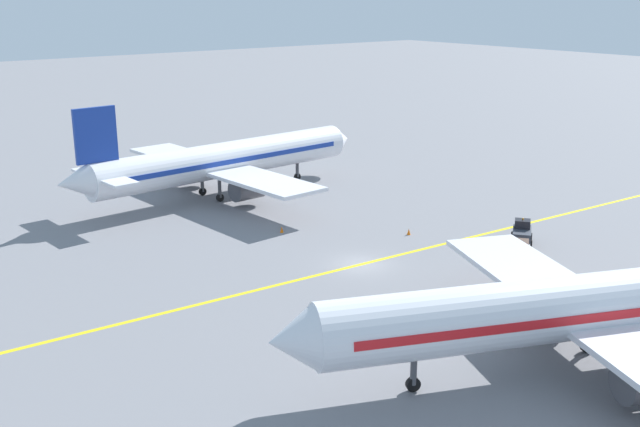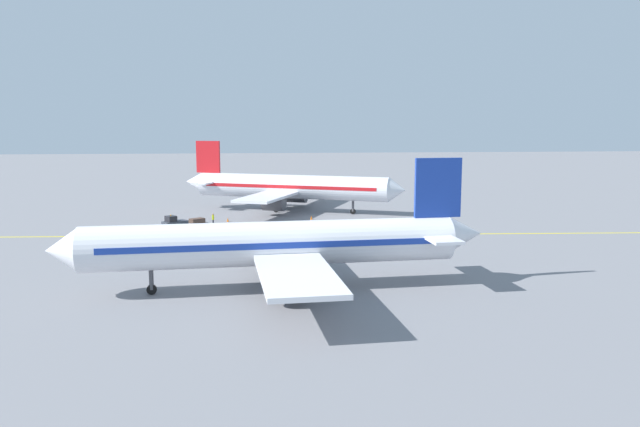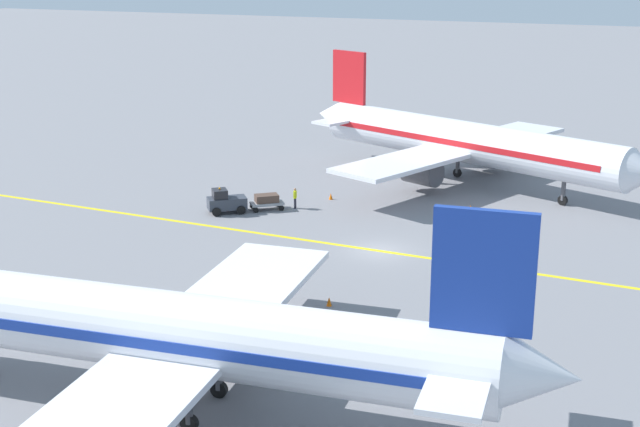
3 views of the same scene
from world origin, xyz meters
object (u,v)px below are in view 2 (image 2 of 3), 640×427
at_px(traffic_cone_far_edge, 296,250).
at_px(traffic_cone_mid_apron, 228,220).
at_px(airplane_adjacent_stand, 277,244).
at_px(traffic_cone_near_nose, 311,218).
at_px(baggage_cart_trailing, 197,222).
at_px(baggage_tug_dark, 174,224).
at_px(airplane_at_gate, 289,187).
at_px(ground_crew_worker, 213,219).
at_px(traffic_cone_by_wingtip, 218,239).

bearing_deg(traffic_cone_far_edge, traffic_cone_mid_apron, -159.64).
distance_m(airplane_adjacent_stand, traffic_cone_near_nose, 36.77).
bearing_deg(baggage_cart_trailing, traffic_cone_near_nose, 109.39).
bearing_deg(traffic_cone_near_nose, baggage_tug_dark, -67.62).
xyz_separation_m(airplane_at_gate, traffic_cone_mid_apron, (9.17, -8.92, -3.43)).
height_order(airplane_adjacent_stand, ground_crew_worker, airplane_adjacent_stand).
relative_size(airplane_adjacent_stand, traffic_cone_by_wingtip, 64.62).
bearing_deg(baggage_cart_trailing, airplane_adjacent_stand, 16.98).
height_order(baggage_tug_dark, ground_crew_worker, baggage_tug_dark).
relative_size(baggage_tug_dark, traffic_cone_by_wingtip, 5.99).
bearing_deg(baggage_tug_dark, baggage_cart_trailing, 127.19).
bearing_deg(ground_crew_worker, baggage_tug_dark, -55.55).
relative_size(airplane_at_gate, baggage_tug_dark, 10.27).
distance_m(baggage_tug_dark, traffic_cone_near_nose, 19.38).
relative_size(airplane_at_gate, baggage_cart_trailing, 11.60).
distance_m(baggage_cart_trailing, ground_crew_worker, 2.29).
xyz_separation_m(baggage_cart_trailing, ground_crew_worker, (-1.16, 1.97, 0.15)).
relative_size(baggage_tug_dark, traffic_cone_near_nose, 5.99).
relative_size(baggage_cart_trailing, traffic_cone_mid_apron, 5.30).
distance_m(baggage_tug_dark, traffic_cone_mid_apron, 9.21).
xyz_separation_m(airplane_adjacent_stand, traffic_cone_mid_apron, (-35.42, -5.68, -3.43)).
relative_size(baggage_tug_dark, traffic_cone_mid_apron, 5.99).
relative_size(traffic_cone_mid_apron, traffic_cone_by_wingtip, 1.00).
bearing_deg(traffic_cone_mid_apron, traffic_cone_by_wingtip, -1.78).
relative_size(baggage_tug_dark, ground_crew_worker, 1.96).
xyz_separation_m(traffic_cone_by_wingtip, traffic_cone_far_edge, (7.36, 8.43, 0.00)).
bearing_deg(airplane_adjacent_stand, traffic_cone_far_edge, 170.56).
bearing_deg(traffic_cone_mid_apron, baggage_tug_dark, -43.60).
height_order(baggage_cart_trailing, traffic_cone_by_wingtip, baggage_cart_trailing).
bearing_deg(traffic_cone_by_wingtip, airplane_at_gate, 158.16).
relative_size(ground_crew_worker, traffic_cone_far_edge, 3.05).
distance_m(traffic_cone_near_nose, traffic_cone_by_wingtip, 19.13).
bearing_deg(traffic_cone_far_edge, traffic_cone_near_nose, 170.86).
bearing_deg(traffic_cone_by_wingtip, baggage_cart_trailing, -161.02).
xyz_separation_m(traffic_cone_mid_apron, traffic_cone_by_wingtip, (14.17, -0.44, 0.00)).
xyz_separation_m(airplane_at_gate, traffic_cone_far_edge, (30.70, -0.93, -3.43)).
bearing_deg(traffic_cone_far_edge, baggage_cart_trailing, -145.26).
distance_m(airplane_at_gate, traffic_cone_mid_apron, 13.24).
xyz_separation_m(baggage_tug_dark, traffic_cone_far_edge, (14.88, 14.33, -0.63)).
bearing_deg(traffic_cone_near_nose, traffic_cone_by_wingtip, -38.89).
bearing_deg(ground_crew_worker, baggage_cart_trailing, -59.51).
bearing_deg(baggage_cart_trailing, ground_crew_worker, 120.49).
height_order(ground_crew_worker, traffic_cone_by_wingtip, ground_crew_worker).
height_order(traffic_cone_near_nose, traffic_cone_by_wingtip, same).
distance_m(traffic_cone_mid_apron, traffic_cone_far_edge, 22.97).
bearing_deg(airplane_at_gate, baggage_tug_dark, -43.94).
bearing_deg(baggage_tug_dark, traffic_cone_by_wingtip, 38.12).
height_order(baggage_tug_dark, traffic_cone_near_nose, baggage_tug_dark).
bearing_deg(airplane_adjacent_stand, baggage_tug_dark, -157.32).
bearing_deg(traffic_cone_near_nose, baggage_cart_trailing, -70.61).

